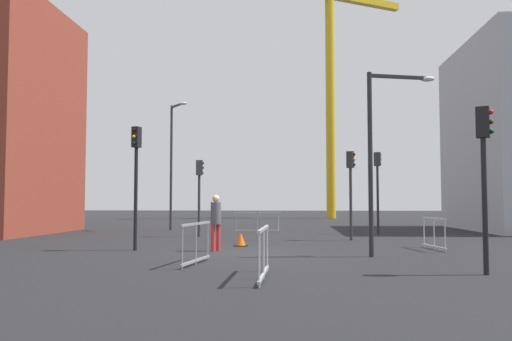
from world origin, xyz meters
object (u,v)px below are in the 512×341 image
(construction_crane, at_px, (331,70))
(traffic_light_corner, at_px, (136,167))
(traffic_light_near, at_px, (484,161))
(streetlamp_tall, at_px, (173,156))
(traffic_light_verge, at_px, (351,180))
(traffic_light_island, at_px, (378,179))
(streetlamp_short, at_px, (381,142))
(traffic_light_median, at_px, (199,185))
(pedestrian_walking, at_px, (216,218))
(traffic_cone_orange, at_px, (241,240))

(construction_crane, height_order, traffic_light_corner, construction_crane)
(traffic_light_near, bearing_deg, construction_crane, 90.68)
(streetlamp_tall, height_order, traffic_light_near, streetlamp_tall)
(construction_crane, relative_size, traffic_light_near, 6.06)
(construction_crane, distance_m, traffic_light_verge, 32.07)
(traffic_light_island, bearing_deg, streetlamp_short, -98.30)
(traffic_light_median, bearing_deg, construction_crane, 73.66)
(traffic_light_corner, distance_m, traffic_light_near, 10.93)
(traffic_light_corner, relative_size, traffic_light_near, 1.10)
(streetlamp_short, xyz_separation_m, traffic_light_verge, (-0.20, 6.69, -0.88))
(streetlamp_tall, xyz_separation_m, traffic_light_near, (11.15, -17.66, -1.70))
(traffic_light_median, bearing_deg, pedestrian_walking, -75.55)
(traffic_light_near, xyz_separation_m, traffic_light_verge, (-1.85, 10.52, -0.00))
(construction_crane, relative_size, streetlamp_tall, 3.18)
(traffic_light_verge, xyz_separation_m, traffic_light_island, (1.84, 4.56, 0.23))
(traffic_light_near, height_order, traffic_light_median, traffic_light_near)
(traffic_light_corner, height_order, traffic_cone_orange, traffic_light_corner)
(pedestrian_walking, xyz_separation_m, traffic_cone_orange, (0.63, 2.02, -0.86))
(traffic_light_verge, bearing_deg, pedestrian_walking, -133.59)
(traffic_light_verge, bearing_deg, traffic_cone_orange, -143.53)
(pedestrian_walking, bearing_deg, streetlamp_tall, 109.18)
(streetlamp_short, distance_m, traffic_light_median, 11.03)
(traffic_light_near, bearing_deg, traffic_light_island, 90.04)
(construction_crane, xyz_separation_m, streetlamp_tall, (-10.68, -22.54, -10.37))
(streetlamp_tall, height_order, traffic_light_island, streetlamp_tall)
(traffic_light_corner, relative_size, traffic_light_island, 1.00)
(pedestrian_walking, bearing_deg, traffic_light_near, -37.63)
(traffic_light_corner, bearing_deg, traffic_cone_orange, 31.04)
(pedestrian_walking, bearing_deg, traffic_light_island, 55.12)
(traffic_light_island, relative_size, traffic_cone_orange, 8.29)
(traffic_light_corner, bearing_deg, traffic_light_near, -28.92)
(traffic_light_island, relative_size, pedestrian_walking, 2.24)
(traffic_light_corner, xyz_separation_m, pedestrian_walking, (2.72, -0.01, -1.69))
(traffic_light_island, xyz_separation_m, traffic_cone_orange, (-6.20, -7.78, -2.54))
(traffic_light_island, bearing_deg, traffic_light_median, -162.15)
(traffic_light_median, bearing_deg, streetlamp_short, -50.40)
(streetlamp_short, distance_m, traffic_light_near, 4.26)
(traffic_light_verge, height_order, traffic_light_island, traffic_light_island)
(pedestrian_walking, bearing_deg, traffic_light_verge, 46.41)
(construction_crane, distance_m, traffic_light_near, 41.97)
(traffic_light_corner, distance_m, traffic_light_median, 7.08)
(construction_crane, bearing_deg, traffic_light_median, -106.34)
(traffic_light_near, relative_size, traffic_cone_orange, 7.55)
(streetlamp_short, relative_size, traffic_cone_orange, 11.05)
(streetlamp_short, height_order, traffic_light_island, streetlamp_short)
(traffic_light_near, height_order, traffic_light_verge, traffic_light_near)
(traffic_light_corner, xyz_separation_m, traffic_light_island, (9.55, 9.80, -0.01))
(streetlamp_short, bearing_deg, traffic_cone_orange, 142.78)
(traffic_light_median, distance_m, traffic_cone_orange, 5.98)
(traffic_light_verge, distance_m, pedestrian_walking, 7.39)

